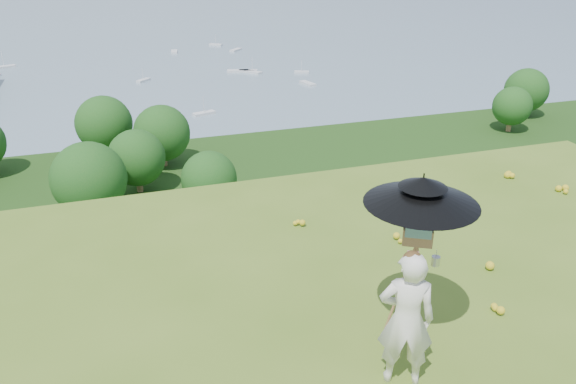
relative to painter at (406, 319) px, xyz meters
name	(u,v)px	position (x,y,z in m)	size (l,w,h in m)	color
forest_slope	(190,368)	(0.84, 34.06, -29.82)	(140.00, 56.00, 22.00)	#18380F
shoreline_tier	(153,230)	(0.84, 74.06, -36.82)	(170.00, 28.00, 8.00)	#686353
bay_water	(113,43)	(0.84, 239.06, -34.82)	(700.00, 700.00, 0.00)	slate
slope_trees	(177,223)	(0.84, 34.06, -15.82)	(110.00, 50.00, 6.00)	#18521A
harbor_town	(148,191)	(0.84, 74.06, -30.32)	(110.00, 22.00, 5.00)	silver
moored_boats	(76,89)	(-11.66, 160.06, -34.47)	(140.00, 140.00, 0.70)	silver
painter	(406,319)	(0.00, 0.00, 0.00)	(0.60, 0.39, 1.65)	white
field_easel	(413,285)	(0.35, 0.50, 0.04)	(0.66, 0.66, 1.74)	olive
sun_umbrella	(420,208)	(0.36, 0.53, 1.02)	(1.26, 1.26, 0.82)	black
painter_cap	(413,256)	(0.00, 0.00, 0.78)	(0.20, 0.24, 0.10)	#DB7888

